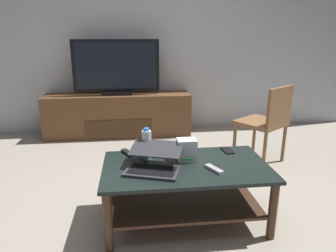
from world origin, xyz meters
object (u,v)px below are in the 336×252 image
at_px(media_cabinet, 119,115).
at_px(dining_chair, 267,120).
at_px(tv_remote, 128,153).
at_px(cell_phone, 227,150).
at_px(router_box, 187,150).
at_px(water_bottle_near, 147,144).
at_px(television, 116,68).
at_px(soundbar_remote, 214,169).
at_px(coffee_table, 186,182).
at_px(laptop, 154,162).

relative_size(media_cabinet, dining_chair, 2.30).
bearing_deg(tv_remote, cell_phone, -29.23).
distance_m(router_box, cell_phone, 0.40).
relative_size(dining_chair, water_bottle_near, 3.59).
distance_m(media_cabinet, television, 0.64).
xyz_separation_m(cell_phone, tv_remote, (-0.81, 0.03, 0.01)).
bearing_deg(cell_phone, water_bottle_near, -179.58).
distance_m(dining_chair, soundbar_remote, 1.39).
xyz_separation_m(coffee_table, tv_remote, (-0.42, 0.26, 0.15)).
distance_m(cell_phone, soundbar_remote, 0.40).
bearing_deg(laptop, tv_remote, 120.99).
xyz_separation_m(coffee_table, media_cabinet, (-0.57, 2.15, -0.02)).
bearing_deg(laptop, water_bottle_near, 100.08).
bearing_deg(television, coffee_table, -74.97).
relative_size(dining_chair, laptop, 1.86).
xyz_separation_m(media_cabinet, water_bottle_near, (0.30, -1.98, 0.28)).
distance_m(laptop, water_bottle_near, 0.23).
height_order(router_box, cell_phone, router_box).
relative_size(television, dining_chair, 1.33).
height_order(dining_chair, router_box, dining_chair).
xyz_separation_m(media_cabinet, router_box, (0.59, -2.07, 0.25)).
xyz_separation_m(coffee_table, cell_phone, (0.38, 0.24, 0.14)).
distance_m(media_cabinet, router_box, 2.16).
relative_size(coffee_table, dining_chair, 1.40).
bearing_deg(router_box, dining_chair, 40.50).
height_order(router_box, water_bottle_near, water_bottle_near).
relative_size(television, router_box, 6.83).
distance_m(coffee_table, router_box, 0.24).
xyz_separation_m(dining_chair, tv_remote, (-1.47, -0.70, -0.03)).
height_order(dining_chair, cell_phone, dining_chair).
bearing_deg(water_bottle_near, router_box, -15.61).
xyz_separation_m(television, soundbar_remote, (0.75, -2.24, -0.47)).
xyz_separation_m(media_cabinet, laptop, (0.34, -2.20, 0.22)).
height_order(laptop, soundbar_remote, laptop).
bearing_deg(cell_phone, media_cabinet, 111.33).
xyz_separation_m(router_box, tv_remote, (-0.44, 0.18, -0.07)).
bearing_deg(soundbar_remote, media_cabinet, 82.55).
relative_size(water_bottle_near, soundbar_remote, 1.49).
relative_size(media_cabinet, cell_phone, 14.11).
bearing_deg(coffee_table, dining_chair, 42.74).
bearing_deg(tv_remote, laptop, -86.15).
distance_m(dining_chair, cell_phone, 0.99).
height_order(television, cell_phone, television).
bearing_deg(soundbar_remote, water_bottle_near, 122.31).
bearing_deg(television, cell_phone, -63.25).
bearing_deg(dining_chair, water_bottle_near, -148.93).
height_order(water_bottle_near, soundbar_remote, water_bottle_near).
bearing_deg(water_bottle_near, laptop, -79.92).
relative_size(laptop, water_bottle_near, 1.93).
bearing_deg(dining_chair, coffee_table, -137.26).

